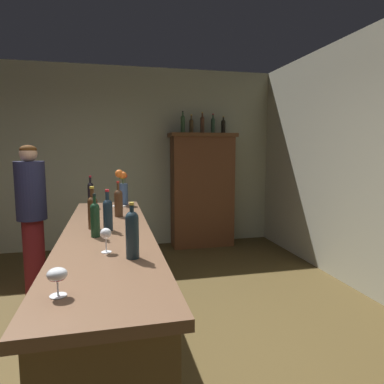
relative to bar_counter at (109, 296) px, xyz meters
The scene contains 19 objects.
wall_back 3.31m from the bar_counter, 94.14° to the left, with size 6.02×0.12×2.88m, color #B3B89C.
bar_counter is the anchor object (origin of this frame).
display_cabinet 3.26m from the bar_counter, 62.56° to the left, with size 1.08×0.43×1.85m.
wine_bottle_riesling 0.64m from the bar_counter, 118.44° to the right, with size 0.06×0.06×0.30m.
wine_bottle_malbec 0.63m from the bar_counter, 75.48° to the left, with size 0.07×0.07×0.31m.
wine_bottle_rose 0.93m from the bar_counter, 77.72° to the right, with size 0.07×0.07×0.31m.
wine_bottle_chardonnay 0.85m from the bar_counter, 80.16° to the left, with size 0.07×0.07×0.32m.
wine_bottle_merlot 1.33m from the bar_counter, 98.50° to the left, with size 0.06×0.06×0.33m.
wine_bottle_syrah 0.65m from the bar_counter, 130.53° to the left, with size 0.07×0.07×0.32m.
wine_glass_front 0.79m from the bar_counter, 89.93° to the right, with size 0.06×0.06×0.14m.
wine_glass_mid 1.25m from the bar_counter, 99.55° to the right, with size 0.08×0.08×0.12m.
flower_arrangement 1.42m from the bar_counter, 82.94° to the left, with size 0.13×0.12×0.38m.
cheese_plate 1.21m from the bar_counter, 84.17° to the left, with size 0.14×0.14×0.01m, color white.
display_bottle_left 3.43m from the bar_counter, 67.87° to the left, with size 0.07×0.07×0.34m.
display_bottle_midleft 3.47m from the bar_counter, 65.53° to the left, with size 0.07×0.07×0.29m.
display_bottle_center 3.55m from the bar_counter, 62.61° to the left, with size 0.07×0.07×0.33m.
display_bottle_midright 3.63m from the bar_counter, 59.87° to the left, with size 0.06×0.06×0.31m.
display_bottle_right 3.70m from the bar_counter, 57.32° to the left, with size 0.07×0.07×0.27m.
patron_in_grey 1.65m from the bar_counter, 119.99° to the left, with size 0.31×0.31×1.64m.
Camera 1 is at (0.27, -2.15, 1.59)m, focal length 32.12 mm.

